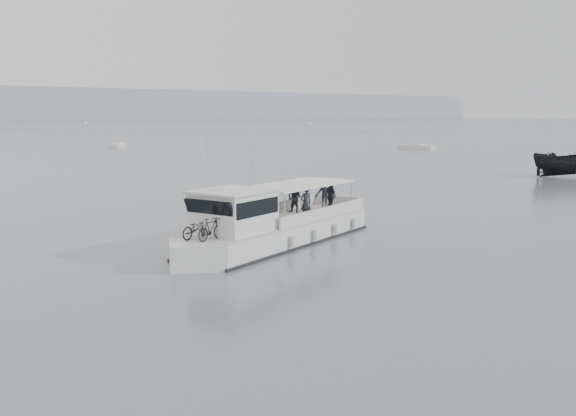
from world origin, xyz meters
TOP-DOWN VIEW (x-y plane):
  - ground at (0.00, 0.00)m, footprint 1400.00×1400.00m
  - tour_boat at (-3.05, -3.64)m, footprint 12.79×6.59m
  - dark_motorboat at (38.74, 5.15)m, footprint 6.75×5.91m

SIDE VIEW (x-z plane):
  - ground at x=0.00m, z-range 0.00..0.00m
  - tour_boat at x=-3.05m, z-range -1.82..3.60m
  - dark_motorboat at x=38.74m, z-range 0.00..2.54m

